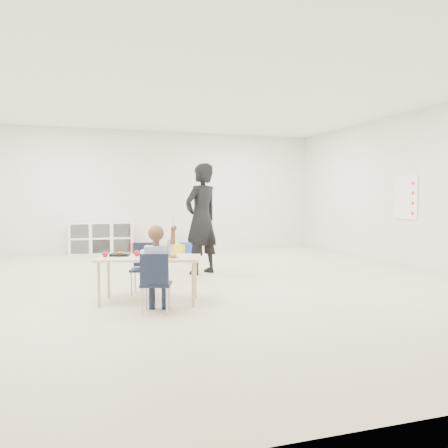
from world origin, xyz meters
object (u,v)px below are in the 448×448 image
object	(u,v)px
table	(149,279)
adult	(201,219)
cubby_shelf	(101,238)
chair_near	(156,283)
child	(156,265)

from	to	relation	value
table	adult	xyz separation A→B (m)	(1.17, 1.90, 0.62)
cubby_shelf	adult	world-z (taller)	adult
table	adult	distance (m)	2.31
chair_near	child	world-z (taller)	child
chair_near	adult	size ratio (longest dim) A/B	0.36
child	adult	bearing A→B (deg)	81.82
child	adult	size ratio (longest dim) A/B	0.57
cubby_shelf	chair_near	bearing A→B (deg)	-88.18
table	cubby_shelf	world-z (taller)	cubby_shelf
child	table	bearing A→B (deg)	106.24
chair_near	child	size ratio (longest dim) A/B	0.63
child	adult	world-z (taller)	adult
chair_near	adult	xyz separation A→B (m)	(1.18, 2.43, 0.57)
child	cubby_shelf	bearing A→B (deg)	109.53
adult	table	bearing A→B (deg)	29.17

